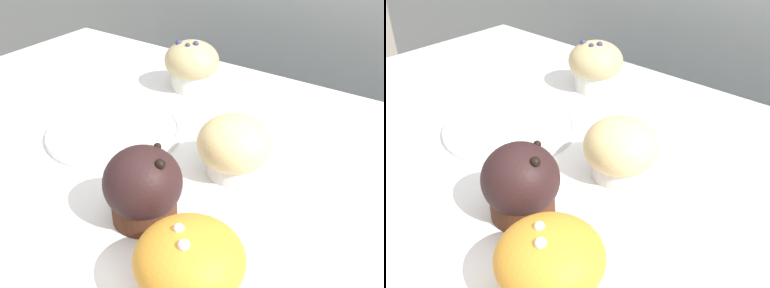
{
  "view_description": "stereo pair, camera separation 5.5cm",
  "coord_description": "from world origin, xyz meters",
  "views": [
    {
      "loc": [
        0.34,
        -0.42,
        1.22
      ],
      "look_at": [
        0.07,
        -0.04,
        0.93
      ],
      "focal_mm": 42.0,
      "sensor_mm": 36.0,
      "label": 1
    },
    {
      "loc": [
        0.39,
        -0.39,
        1.22
      ],
      "look_at": [
        0.07,
        -0.04,
        0.93
      ],
      "focal_mm": 42.0,
      "sensor_mm": 36.0,
      "label": 2
    }
  ],
  "objects": [
    {
      "name": "wall_back",
      "position": [
        0.0,
        0.6,
        0.9
      ],
      "size": [
        3.2,
        0.1,
        1.8
      ],
      "primitive_type": "cube",
      "color": "#A8B2B7",
      "rests_on": "ground"
    },
    {
      "name": "muffin_front_left",
      "position": [
        0.18,
        -0.19,
        0.92
      ],
      "size": [
        0.1,
        0.1,
        0.08
      ],
      "color": "#C9843B",
      "rests_on": "display_counter"
    },
    {
      "name": "muffin_front_center",
      "position": [
        0.08,
        -0.13,
        0.93
      ],
      "size": [
        0.09,
        0.09,
        0.09
      ],
      "color": "#482518",
      "rests_on": "display_counter"
    },
    {
      "name": "serving_plate",
      "position": [
        -0.08,
        -0.02,
        0.89
      ],
      "size": [
        0.2,
        0.2,
        0.01
      ],
      "color": "white",
      "rests_on": "display_counter"
    },
    {
      "name": "muffin_back_right",
      "position": [
        -0.08,
        0.18,
        0.93
      ],
      "size": [
        0.1,
        0.1,
        0.09
      ],
      "color": "silver",
      "rests_on": "display_counter"
    },
    {
      "name": "muffin_back_left",
      "position": [
        0.11,
        0.0,
        0.92
      ],
      "size": [
        0.1,
        0.1,
        0.08
      ],
      "color": "silver",
      "rests_on": "display_counter"
    }
  ]
}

